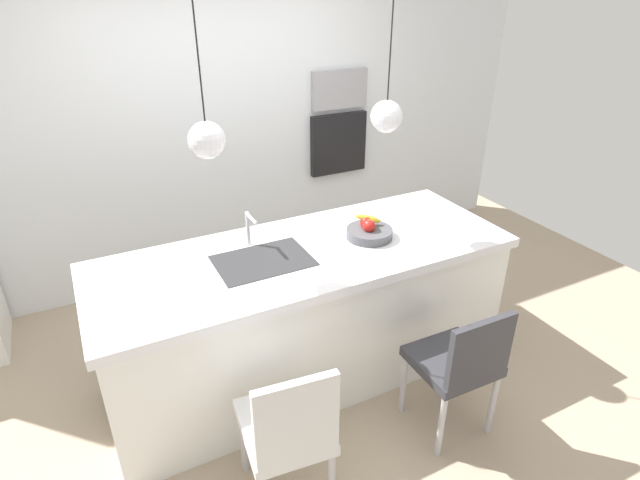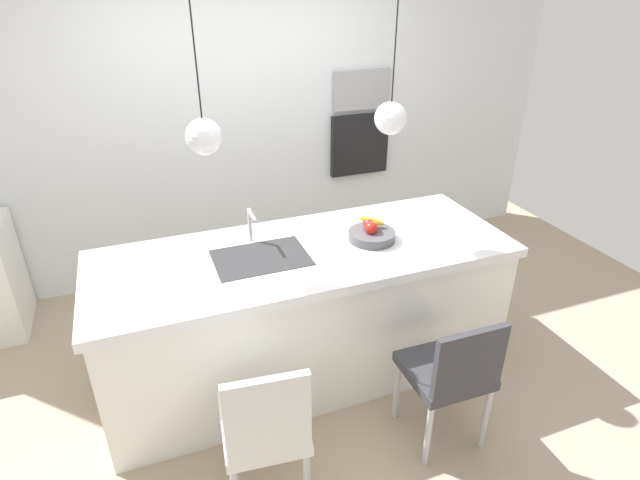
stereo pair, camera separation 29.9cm
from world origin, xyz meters
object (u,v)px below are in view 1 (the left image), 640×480
microwave (339,89)px  chair_near (288,429)px  chair_middle (460,362)px  oven (338,143)px  fruit_bowl (369,231)px

microwave → chair_near: (-1.62, -2.46, -1.02)m
chair_near → chair_middle: (1.06, 0.01, -0.02)m
chair_near → chair_middle: 1.06m
microwave → chair_middle: bearing=-103.0°
oven → chair_middle: bearing=-103.0°
chair_near → oven: bearing=56.7°
fruit_bowl → chair_middle: size_ratio=0.34×
chair_middle → oven: bearing=77.0°
microwave → oven: size_ratio=0.96×
microwave → chair_middle: (-0.56, -2.45, -1.03)m
fruit_bowl → chair_middle: 0.98m
microwave → chair_near: bearing=-123.3°
microwave → chair_near: microwave is taller
microwave → oven: bearing=0.0°
chair_middle → microwave: bearing=77.0°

